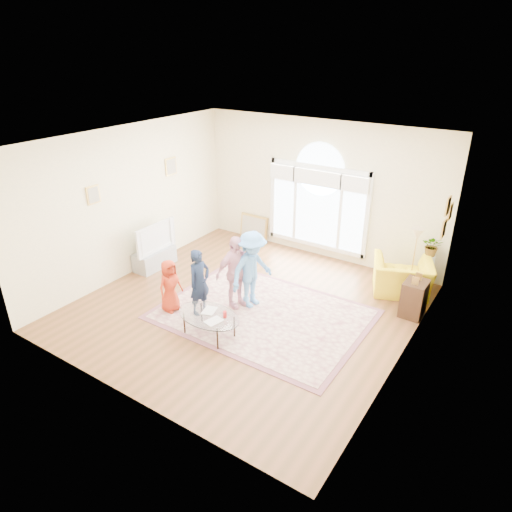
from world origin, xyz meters
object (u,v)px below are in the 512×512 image
Objects in this scene: tv_console at (155,258)px; armchair at (402,277)px; area_rug at (263,314)px; television at (153,237)px; coffee_table at (209,316)px.

armchair is at bearing 20.50° from tv_console.
tv_console is (-3.18, 0.36, 0.20)m from area_rug.
armchair reaches higher than area_rug.
television is at bearing 173.57° from area_rug.
area_rug is 3.20m from tv_console.
coffee_table is at bearing -27.68° from television.
coffee_table is (2.75, -1.44, -0.35)m from television.
area_rug is at bearing -6.43° from television.
television is 1.01× the size of armchair.
television is 0.91× the size of coffee_table.
area_rug is 1.23m from coffee_table.
area_rug is at bearing 28.13° from armchair.
tv_console is 3.11m from coffee_table.
television is (0.01, -0.00, 0.54)m from tv_console.
tv_console is 5.43m from armchair.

